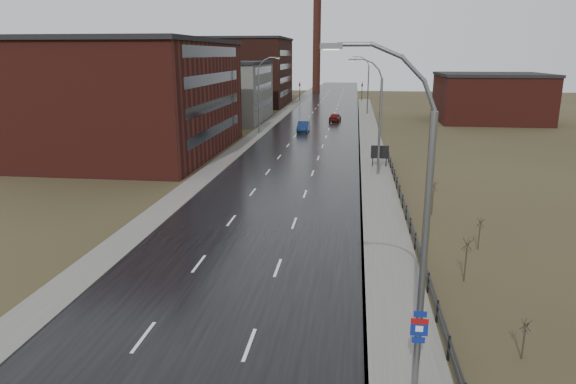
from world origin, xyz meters
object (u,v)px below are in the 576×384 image
(billboard, at_px, (380,153))
(car_near, at_px, (303,127))
(car_far, at_px, (335,117))
(streetlight_main, at_px, (416,230))

(billboard, bearing_deg, car_near, 112.97)
(billboard, distance_m, car_far, 38.87)
(streetlight_main, distance_m, billboard, 37.88)
(billboard, bearing_deg, streetlight_main, -90.96)
(car_near, bearing_deg, billboard, -67.34)
(streetlight_main, distance_m, car_far, 76.37)
(streetlight_main, height_order, billboard, streetlight_main)
(streetlight_main, bearing_deg, car_near, 99.05)
(car_far, bearing_deg, car_near, 78.40)
(car_near, bearing_deg, streetlight_main, -81.26)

